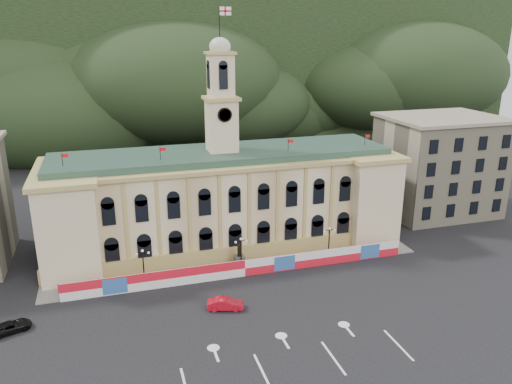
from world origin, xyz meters
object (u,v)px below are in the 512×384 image
object	(u,v)px
statue	(239,260)
lamp_center	(241,251)
black_suv	(11,327)
red_sedan	(225,304)

from	to	relation	value
statue	lamp_center	bearing A→B (deg)	-90.00
statue	black_suv	size ratio (longest dim) A/B	0.73
statue	lamp_center	distance (m)	2.14
lamp_center	black_suv	xyz separation A→B (m)	(-30.00, -7.53, -2.43)
lamp_center	black_suv	bearing A→B (deg)	-165.90
lamp_center	black_suv	size ratio (longest dim) A/B	1.02
statue	lamp_center	world-z (taller)	lamp_center
red_sedan	black_suv	bearing A→B (deg)	100.38
lamp_center	black_suv	distance (m)	31.03
red_sedan	black_suv	xyz separation A→B (m)	(-25.20, 2.44, -0.11)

